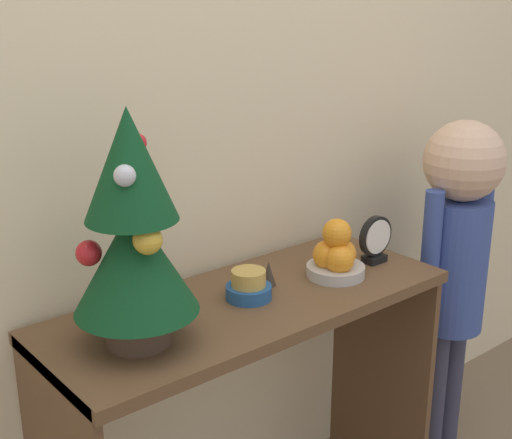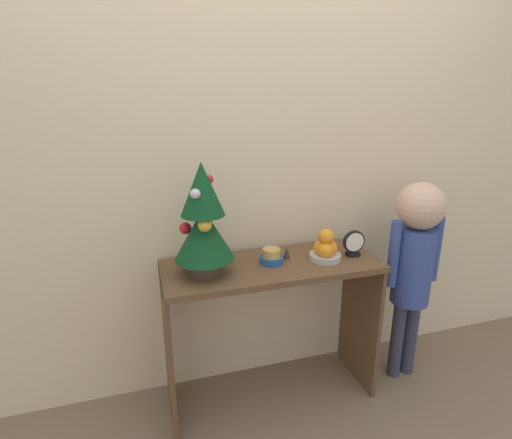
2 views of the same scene
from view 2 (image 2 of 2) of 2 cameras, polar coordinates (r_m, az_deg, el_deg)
ground_plane at (r=2.17m, az=3.92°, el=-26.89°), size 12.00×12.00×0.00m
back_wall at (r=1.99m, az=0.07°, el=9.86°), size 7.00×0.05×2.50m
console_table at (r=1.98m, az=2.17°, el=-11.16°), size 1.03×0.40×0.75m
mini_tree at (r=1.72m, az=-7.55°, el=-0.15°), size 0.26×0.26×0.50m
fruit_bowl at (r=1.95m, az=9.90°, el=-4.14°), size 0.15×0.15×0.16m
singing_bowl at (r=1.89m, az=2.18°, el=-5.37°), size 0.11×0.11×0.07m
desk_clock at (r=2.01m, az=13.79°, el=-3.37°), size 0.11×0.04×0.13m
figurine at (r=1.94m, az=4.41°, el=-4.72°), size 0.04×0.04×0.06m
child_figure at (r=2.21m, az=21.73°, el=-4.41°), size 0.31×0.24×1.10m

